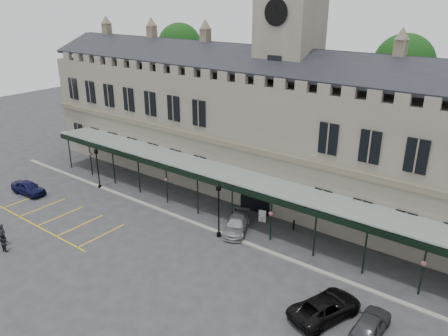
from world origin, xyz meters
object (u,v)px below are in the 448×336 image
Objects in this scene: car_right_a at (370,325)px; person_a at (3,235)px; clock_tower at (288,67)px; sign_board at (262,216)px; station_building at (284,135)px; person_b at (4,242)px; lamp_post_mid at (219,205)px; car_van at (325,307)px; lamp_post_left at (97,164)px; car_taxi at (237,224)px; car_left_a at (28,188)px; traffic_cone at (323,300)px.

car_right_a is 2.14× the size of person_a.
clock_tower is 14.23m from sign_board.
station_building reaches higher than person_b.
car_van is at bearing -18.38° from lamp_post_mid.
lamp_post_left is 17.39m from car_taxi.
sign_board is at bearing -72.42° from car_left_a.
clock_tower is 5.99× the size of car_left_a.
person_a is at bearing -148.95° from sign_board.
person_b is at bearing 17.54° from car_right_a.
car_van is (10.93, -5.54, 0.06)m from car_taxi.
lamp_post_left is 0.90× the size of lamp_post_mid.
person_a reaches higher than car_left_a.
traffic_cone is 11.91m from sign_board.
car_right_a is at bearing -171.53° from person_b.
clock_tower is at bearing -57.80° from car_left_a.
traffic_cone is at bearing -50.93° from clock_tower.
car_taxi is at bearing -7.46° from car_van.
clock_tower is at bearing 32.90° from lamp_post_left.
lamp_post_mid is 1.25× the size of car_right_a.
car_van is 2.87m from car_right_a.
car_taxi reaches higher than traffic_cone.
car_left_a reaches higher than car_taxi.
car_right_a is (14.50, -3.72, -2.33)m from lamp_post_mid.
car_van is 1.25× the size of car_right_a.
traffic_cone is 0.17× the size of car_left_a.
lamp_post_left is 18.68m from sign_board.
traffic_cone is 0.14× the size of car_van.
car_van is at bearing -51.48° from clock_tower.
car_right_a is (14.65, -14.56, -5.77)m from station_building.
person_a is at bearing -75.52° from lamp_post_left.
lamp_post_left is at bearing -45.54° from car_left_a.
traffic_cone is at bearing -54.07° from sign_board.
car_taxi is 0.88× the size of car_van.
lamp_post_left is at bearing 160.99° from car_taxi.
car_taxi is (21.85, 6.79, -0.05)m from car_left_a.
station_building is at bearing 32.68° from lamp_post_left.
car_right_a is (2.87, 0.15, -0.01)m from car_van.
person_a is (-24.98, -8.03, 0.24)m from car_van.
sign_board is (1.74, -6.42, -5.89)m from station_building.
car_van reaches higher than car_right_a.
station_building is 13.33× the size of car_taxi.
lamp_post_mid is at bearing -89.23° from clock_tower.
car_left_a is (-22.74, -9.54, 0.13)m from sign_board.
clock_tower is 12.96× the size of person_a.
station_building reaches higher than lamp_post_mid.
lamp_post_mid is (0.15, -10.85, -3.44)m from station_building.
car_van is (10.04, -8.29, 0.14)m from sign_board.
lamp_post_mid is at bearing -14.47° from car_right_a.
car_left_a is at bearing 21.61° from car_van.
clock_tower is at bearing 90.00° from station_building.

